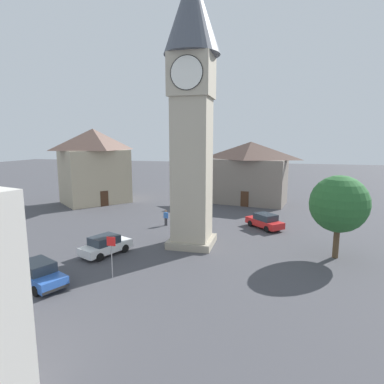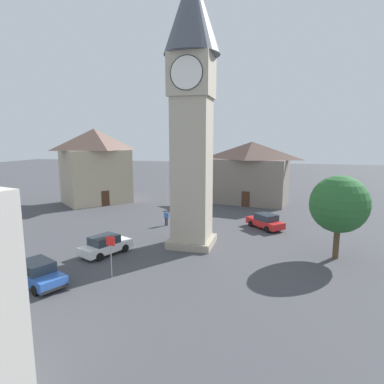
# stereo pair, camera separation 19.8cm
# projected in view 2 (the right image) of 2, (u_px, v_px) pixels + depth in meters

# --- Properties ---
(ground_plane) EXTENTS (200.00, 200.00, 0.00)m
(ground_plane) POSITION_uv_depth(u_px,v_px,m) (192.00, 245.00, 27.67)
(ground_plane) COLOR #424247
(clock_tower) EXTENTS (4.50, 4.50, 22.27)m
(clock_tower) POSITION_uv_depth(u_px,v_px,m) (192.00, 89.00, 25.54)
(clock_tower) COLOR gray
(clock_tower) RESTS_ON ground
(car_blue_kerb) EXTENTS (4.45, 3.27, 1.53)m
(car_blue_kerb) POSITION_uv_depth(u_px,v_px,m) (38.00, 273.00, 19.92)
(car_blue_kerb) COLOR #2D5BB7
(car_blue_kerb) RESTS_ON ground
(car_silver_kerb) EXTENTS (4.07, 4.15, 1.53)m
(car_silver_kerb) POSITION_uv_depth(u_px,v_px,m) (265.00, 221.00, 32.58)
(car_silver_kerb) COLOR red
(car_silver_kerb) RESTS_ON ground
(car_red_corner) EXTENTS (3.19, 4.46, 1.53)m
(car_red_corner) POSITION_uv_depth(u_px,v_px,m) (106.00, 245.00, 25.24)
(car_red_corner) COLOR white
(car_red_corner) RESTS_ON ground
(pedestrian) EXTENTS (0.55, 0.28, 1.69)m
(pedestrian) POSITION_uv_depth(u_px,v_px,m) (166.00, 216.00, 33.68)
(pedestrian) COLOR black
(pedestrian) RESTS_ON ground
(tree) EXTENTS (4.33, 4.33, 6.40)m
(tree) POSITION_uv_depth(u_px,v_px,m) (339.00, 204.00, 23.87)
(tree) COLOR brown
(tree) RESTS_ON ground
(building_terrace_right) EXTENTS (10.96, 11.22, 10.51)m
(building_terrace_right) POSITION_uv_depth(u_px,v_px,m) (95.00, 165.00, 45.42)
(building_terrace_right) COLOR tan
(building_terrace_right) RESTS_ON ground
(building_corner_back) EXTENTS (11.02, 7.31, 8.71)m
(building_corner_back) POSITION_uv_depth(u_px,v_px,m) (251.00, 172.00, 44.91)
(building_corner_back) COLOR slate
(building_corner_back) RESTS_ON ground
(road_sign) EXTENTS (0.60, 0.07, 2.80)m
(road_sign) POSITION_uv_depth(u_px,v_px,m) (111.00, 250.00, 20.78)
(road_sign) COLOR gray
(road_sign) RESTS_ON ground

